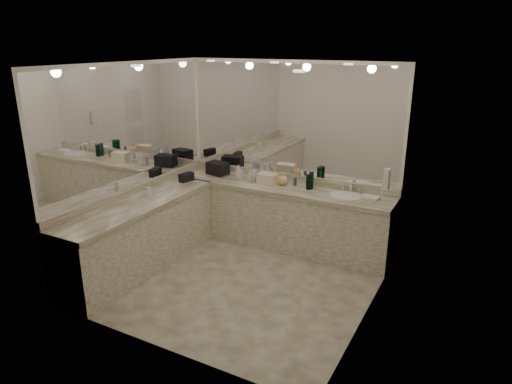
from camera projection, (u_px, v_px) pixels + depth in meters
The scene contains 36 objects.
floor at pixel (239, 280), 5.70m from camera, with size 3.20×3.20×0.00m, color beige.
ceiling at pixel (236, 64), 4.88m from camera, with size 3.20×3.20×0.00m, color white.
wall_back at pixel (290, 154), 6.55m from camera, with size 3.20×0.02×2.60m, color white.
wall_left at pixel (133, 164), 6.01m from camera, with size 0.02×3.00×2.60m, color white.
wall_right at pixel (375, 202), 4.58m from camera, with size 0.02×3.00×2.60m, color white.
vanity_back_base at pixel (280, 217), 6.57m from camera, with size 3.20×0.60×0.84m, color silver.
vanity_back_top at pixel (280, 188), 6.42m from camera, with size 3.20×0.64×0.06m, color beige.
vanity_left_base at pixel (140, 238), 5.90m from camera, with size 0.60×2.40×0.84m, color silver.
vanity_left_top at pixel (138, 205), 5.75m from camera, with size 0.64×2.42×0.06m, color beige.
backsplash_back at pixel (289, 177), 6.64m from camera, with size 3.20×0.04×0.10m, color beige.
backsplash_left at pixel (136, 189), 6.11m from camera, with size 0.04×3.00×0.10m, color beige.
mirror_back at pixel (290, 121), 6.39m from camera, with size 3.12×0.01×1.55m, color white.
mirror_left at pixel (130, 128), 5.85m from camera, with size 0.01×2.92×1.55m, color white.
sink at pixel (346, 196), 6.00m from camera, with size 0.44×0.44×0.03m, color white.
faucet at pixel (351, 187), 6.15m from camera, with size 0.24×0.16×0.14m, color silver.
wall_phone at pixel (387, 179), 5.17m from camera, with size 0.06×0.10×0.24m, color white.
door at pixel (357, 243), 4.24m from camera, with size 0.02×0.82×2.10m, color white.
black_toiletry_bag at pixel (218, 169), 6.93m from camera, with size 0.32×0.20×0.18m, color black.
black_bag_spill at pixel (186, 177), 6.61m from camera, with size 0.10×0.22×0.12m, color black.
cream_cosmetic_case at pixel (268, 179), 6.47m from camera, with size 0.27×0.17×0.16m, color beige.
hand_towel at pixel (370, 198), 5.87m from camera, with size 0.22×0.15×0.04m, color white.
lotion_left at pixel (149, 192), 5.93m from camera, with size 0.06×0.06×0.14m, color white.
soap_bottle_a at pixel (239, 172), 6.67m from camera, with size 0.08×0.08×0.22m, color beige.
soap_bottle_b at pixel (238, 173), 6.71m from camera, with size 0.08×0.08×0.19m, color silver.
soap_bottle_c at pixel (283, 178), 6.43m from camera, with size 0.15×0.15×0.19m, color #E8BA7E.
green_bottle_0 at pixel (311, 182), 6.25m from camera, with size 0.07×0.07×0.21m, color #0B4427.
green_bottle_1 at pixel (309, 182), 6.24m from camera, with size 0.07×0.07×0.21m, color #0B4427.
green_bottle_2 at pixel (311, 180), 6.32m from camera, with size 0.07×0.07×0.22m, color #0B4427.
amenity_bottle_0 at pixel (279, 181), 6.44m from camera, with size 0.05×0.05×0.12m, color #F2D84C.
amenity_bottle_1 at pixel (210, 170), 6.98m from camera, with size 0.05×0.05×0.12m, color white.
amenity_bottle_2 at pixel (252, 175), 6.69m from camera, with size 0.06×0.06×0.14m, color silver.
amenity_bottle_3 at pixel (254, 175), 6.69m from camera, with size 0.06×0.06×0.14m, color white.
amenity_bottle_4 at pixel (250, 178), 6.57m from camera, with size 0.05×0.05×0.14m, color silver.
amenity_bottle_5 at pixel (295, 181), 6.41m from camera, with size 0.05×0.05×0.12m, color #3F3F4C.
amenity_bottle_6 at pixel (243, 176), 6.70m from camera, with size 0.05×0.05×0.11m, color silver.
amenity_bottle_7 at pixel (256, 179), 6.61m from camera, with size 0.04×0.04×0.07m, color #E57F66.
Camera 1 is at (2.58, -4.36, 2.84)m, focal length 32.00 mm.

